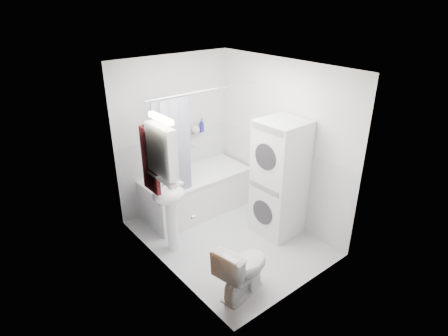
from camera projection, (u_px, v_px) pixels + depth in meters
floor at (228, 238)px, 5.35m from camera, size 2.60×2.60×0.00m
room_walls at (229, 140)px, 4.72m from camera, size 2.60×2.60×2.60m
wainscot at (215, 193)px, 5.30m from camera, size 1.98×2.58×2.58m
door at (193, 217)px, 3.99m from camera, size 0.05×2.00×2.00m
bathtub at (196, 190)px, 5.90m from camera, size 1.66×0.79×0.63m
tub_spout at (193, 146)px, 5.99m from camera, size 0.04×0.12×0.04m
curtain_rod at (206, 90)px, 4.97m from camera, size 1.84×0.02×0.02m
shower_curtain at (174, 152)px, 4.97m from camera, size 0.55×0.02×1.45m
sink at (170, 204)px, 4.82m from camera, size 0.44×0.37×1.04m
medicine_cabinet at (162, 149)px, 4.24m from camera, size 0.13×0.50×0.71m
shelf at (165, 178)px, 4.40m from camera, size 0.18×0.54×0.02m
shower_caddy at (195, 134)px, 5.93m from camera, size 0.22×0.06×0.02m
towel at (150, 159)px, 4.48m from camera, size 0.07×0.34×0.83m
washer_dryer at (279, 179)px, 5.18m from camera, size 0.62×0.61×1.68m
toilet at (243, 268)px, 4.23m from camera, size 0.77×0.52×0.69m
soap_pump at (173, 187)px, 4.72m from camera, size 0.08×0.17×0.08m
shelf_bottle at (172, 179)px, 4.28m from camera, size 0.07×0.18×0.07m
shelf_cup at (160, 170)px, 4.46m from camera, size 0.10×0.09×0.10m
shampoo_a at (196, 129)px, 5.90m from camera, size 0.13×0.17×0.13m
shampoo_b at (202, 129)px, 5.98m from camera, size 0.08×0.21×0.08m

